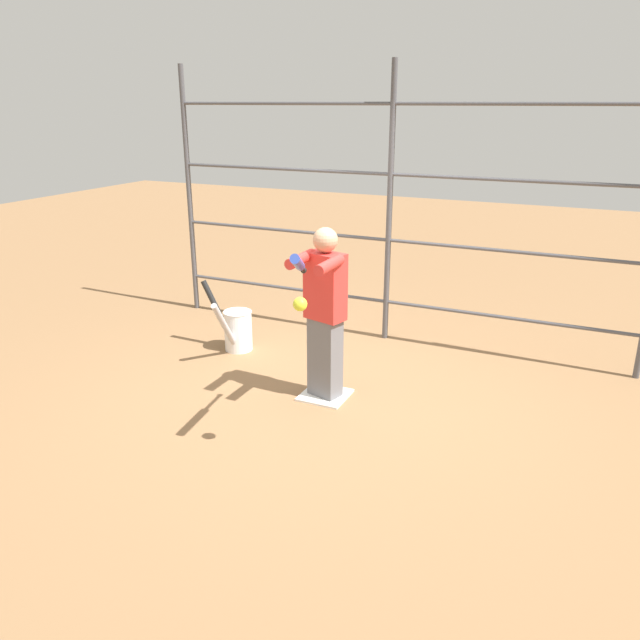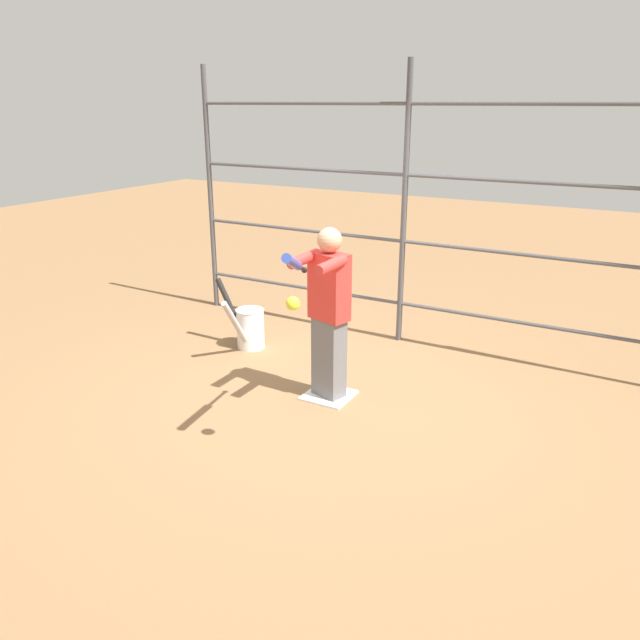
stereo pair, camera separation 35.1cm
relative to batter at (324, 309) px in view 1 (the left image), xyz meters
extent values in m
plane|color=olive|center=(0.00, -0.02, -0.82)|extent=(24.00, 24.00, 0.00)
cube|color=white|center=(0.00, -0.02, -0.81)|extent=(0.40, 0.40, 0.02)
cylinder|color=#4C4C51|center=(0.00, -1.62, 0.62)|extent=(0.06, 0.06, 2.87)
cylinder|color=#4C4C51|center=(2.51, -1.62, 0.62)|extent=(0.06, 0.06, 2.87)
cylinder|color=#4C4C51|center=(0.00, -1.62, -0.40)|extent=(5.02, 0.04, 0.04)
cylinder|color=#4C4C51|center=(0.00, -1.62, 0.28)|extent=(5.02, 0.04, 0.04)
cylinder|color=#4C4C51|center=(0.00, -1.62, 0.96)|extent=(5.02, 0.04, 0.04)
cylinder|color=#4C4C51|center=(0.00, -1.62, 1.63)|extent=(5.02, 0.04, 0.04)
cube|color=slate|center=(0.00, -0.02, -0.45)|extent=(0.31, 0.24, 0.73)
cube|color=red|center=(0.00, -0.02, 0.20)|extent=(0.37, 0.27, 0.57)
sphere|color=tan|center=(0.00, -0.02, 0.59)|extent=(0.21, 0.21, 0.21)
cylinder|color=red|center=(-0.14, 0.23, 0.45)|extent=(0.09, 0.40, 0.09)
cylinder|color=red|center=(0.14, 0.15, 0.45)|extent=(0.09, 0.40, 0.09)
sphere|color=black|center=(0.00, 0.39, 0.43)|extent=(0.05, 0.05, 0.05)
cylinder|color=black|center=(-0.06, 0.53, 0.49)|extent=(0.15, 0.31, 0.14)
cylinder|color=#334CB2|center=(-0.21, 0.90, 0.63)|extent=(0.25, 0.48, 0.23)
sphere|color=yellow|center=(-0.29, 1.03, 0.39)|extent=(0.10, 0.10, 0.10)
cylinder|color=white|center=(1.28, -0.64, -0.61)|extent=(0.29, 0.29, 0.42)
torus|color=white|center=(1.28, -0.64, -0.40)|extent=(0.30, 0.30, 0.01)
cylinder|color=#B2B2B7|center=(1.24, -0.36, -0.47)|extent=(0.12, 0.50, 0.64)
cylinder|color=black|center=(1.51, -0.64, -0.45)|extent=(0.40, 0.07, 0.69)
camera|label=1|loc=(-2.06, 4.53, 1.66)|focal=35.00mm
camera|label=2|loc=(-2.37, 4.37, 1.66)|focal=35.00mm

